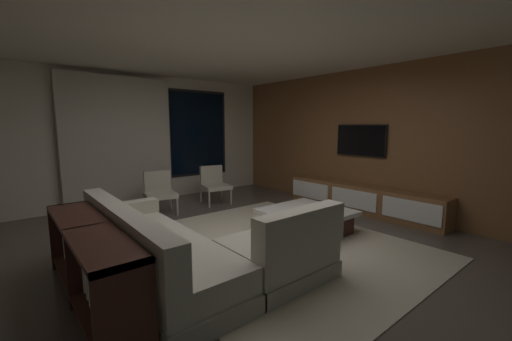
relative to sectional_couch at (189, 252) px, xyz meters
name	(u,v)px	position (x,y,z in m)	size (l,w,h in m)	color
floor	(248,250)	(0.96, 0.21, -0.29)	(9.20, 9.20, 0.00)	#564C44
back_wall_with_window	(141,139)	(0.89, 3.83, 1.05)	(6.60, 0.30, 2.70)	beige
media_wall	(376,141)	(4.02, 0.21, 1.06)	(0.12, 7.80, 2.70)	brown
ceiling	(247,35)	(0.96, 0.21, 2.41)	(8.20, 8.20, 0.00)	beige
area_rug	(272,245)	(1.31, 0.11, -0.28)	(3.20, 3.80, 0.01)	beige
sectional_couch	(189,252)	(0.00, 0.00, 0.00)	(1.98, 2.50, 0.82)	#A49C8C
coffee_table	(307,221)	(2.06, 0.16, -0.10)	(1.16, 1.16, 0.36)	#40201A
book_stack_on_coffee_table	(323,207)	(2.20, -0.03, 0.12)	(0.32, 0.20, 0.11)	gold
accent_chair_near_window	(214,183)	(1.99, 2.69, 0.14)	(0.63, 0.64, 0.78)	#B2ADA0
accent_chair_by_curtain	(159,190)	(0.78, 2.67, 0.14)	(0.63, 0.65, 0.78)	#B2ADA0
media_console	(362,199)	(3.73, 0.26, -0.04)	(0.46, 3.10, 0.52)	brown
mounted_tv	(361,140)	(3.91, 0.46, 1.06)	(0.05, 1.04, 0.60)	black
console_table_behind_couch	(90,261)	(-0.91, 0.13, 0.12)	(0.40, 2.10, 0.74)	#40201A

